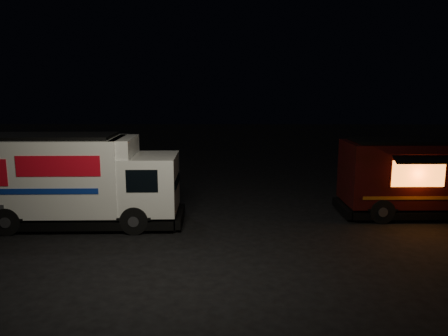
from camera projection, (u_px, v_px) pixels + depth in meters
ground at (223, 233)px, 13.61m from camera, size 80.00×80.00×0.00m
white_truck at (81, 180)px, 14.18m from camera, size 6.67×2.47×2.99m
red_truck at (423, 178)px, 15.30m from camera, size 5.86×2.28×2.71m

